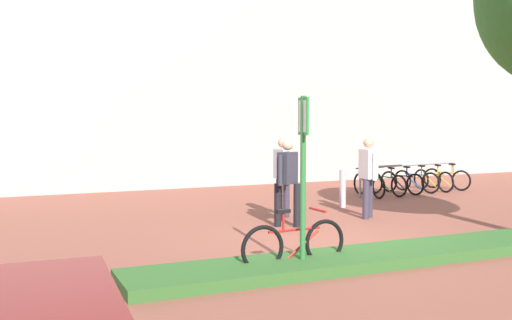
% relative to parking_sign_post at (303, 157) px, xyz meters
% --- Properties ---
extents(ground_plane, '(60.00, 60.00, 0.00)m').
position_rel_parking_sign_post_xyz_m(ground_plane, '(1.40, 1.69, -1.59)').
color(ground_plane, brown).
extents(building_facade, '(28.00, 1.20, 10.00)m').
position_rel_parking_sign_post_xyz_m(building_facade, '(1.40, 10.55, 3.41)').
color(building_facade, '#B2ADA3').
rests_on(building_facade, ground).
extents(planter_strip, '(7.00, 1.10, 0.16)m').
position_rel_parking_sign_post_xyz_m(planter_strip, '(0.95, 0.00, -1.51)').
color(planter_strip, '#336028').
rests_on(planter_strip, ground).
extents(parking_sign_post, '(0.08, 0.36, 2.44)m').
position_rel_parking_sign_post_xyz_m(parking_sign_post, '(0.00, 0.00, 0.00)').
color(parking_sign_post, '#2D7238').
rests_on(parking_sign_post, ground).
extents(bike_at_sign, '(1.68, 0.42, 0.86)m').
position_rel_parking_sign_post_xyz_m(bike_at_sign, '(-0.04, 0.17, -1.25)').
color(bike_at_sign, black).
rests_on(bike_at_sign, ground).
extents(bike_rack_cluster, '(3.73, 1.94, 0.83)m').
position_rel_parking_sign_post_xyz_m(bike_rack_cluster, '(6.84, 6.31, -1.25)').
color(bike_rack_cluster, '#99999E').
rests_on(bike_rack_cluster, ground).
extents(bollard_steel, '(0.16, 0.16, 0.90)m').
position_rel_parking_sign_post_xyz_m(bollard_steel, '(3.64, 4.77, -1.14)').
color(bollard_steel, '#ADADB2').
rests_on(bollard_steel, ground).
extents(person_shirt_blue, '(0.35, 0.61, 1.72)m').
position_rel_parking_sign_post_xyz_m(person_shirt_blue, '(3.32, 3.26, -0.61)').
color(person_shirt_blue, '#383342').
rests_on(person_shirt_blue, ground).
extents(person_suited_navy, '(0.54, 0.41, 1.72)m').
position_rel_parking_sign_post_xyz_m(person_suited_navy, '(1.30, 3.06, -0.61)').
color(person_suited_navy, black).
rests_on(person_suited_navy, ground).
extents(person_shirt_white, '(0.41, 0.61, 1.72)m').
position_rel_parking_sign_post_xyz_m(person_shirt_white, '(1.65, 3.95, -0.61)').
color(person_shirt_white, '#383342').
rests_on(person_shirt_white, ground).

